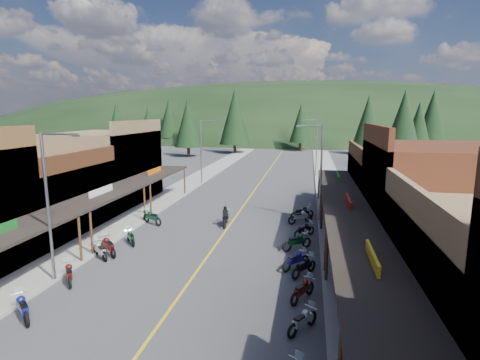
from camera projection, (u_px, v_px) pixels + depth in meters
The scene contains 41 objects.
ground at pixel (212, 251), 24.59m from camera, with size 220.00×220.00×0.00m, color #38383A.
centerline at pixel (255, 189), 43.93m from camera, with size 0.15×90.00×0.01m, color gold.
sidewalk_west at pixel (184, 186), 45.48m from camera, with size 3.40×94.00×0.15m, color gray.
sidewalk_east at pixel (331, 192), 42.36m from camera, with size 3.40×94.00×0.15m, color gray.
shop_west_2 at pixel (41, 199), 28.24m from camera, with size 10.90×9.00×6.20m.
shop_west_3 at pixel (106, 167), 37.35m from camera, with size 10.90×10.20×8.20m.
shop_east_2 at pixel (434, 202), 23.13m from camera, with size 10.90×9.00×8.20m.
shop_east_3 at pixel (397, 187), 32.60m from camera, with size 10.90×10.20×6.20m.
streetlight_0 at pixel (50, 201), 19.23m from camera, with size 2.16×0.18×8.00m.
streetlight_1 at pixel (202, 149), 46.31m from camera, with size 2.16×0.18×8.00m.
streetlight_2 at pixel (319, 169), 30.28m from camera, with size 2.16×0.18×8.00m.
streetlight_3 at pixel (316, 145), 51.56m from camera, with size 2.16×0.18×8.00m.
ridge_hill at pixel (295, 134), 155.17m from camera, with size 310.00×140.00×60.00m, color black.
pine_0 at pixel (117, 122), 90.56m from camera, with size 5.04×5.04×11.00m.
pine_1 at pixel (190, 119), 95.30m from camera, with size 5.88×5.88×12.50m.
pine_2 at pixel (235, 117), 81.05m from camera, with size 6.72×6.72×14.00m.
pine_3 at pixel (301, 123), 86.55m from camera, with size 5.04×5.04×11.00m.
pine_4 at pixel (368, 120), 78.10m from camera, with size 5.88×5.88×12.50m.
pine_5 at pixel (432, 116), 86.71m from camera, with size 6.72×6.72×14.00m.
pine_7 at pixel (169, 118), 102.53m from camera, with size 5.88×5.88×12.50m.
pine_8 at pixel (148, 129), 66.14m from camera, with size 4.48×4.48×10.00m.
pine_9 at pixel (418, 128), 62.67m from camera, with size 4.93×4.93×10.80m.
pine_10 at pixel (188, 123), 74.96m from camera, with size 5.38×5.38×11.60m.
pine_11 at pixel (403, 124), 56.47m from camera, with size 5.82×5.82×12.40m.
bike_west_4 at pixel (22, 307), 16.32m from camera, with size 0.72×2.15×1.23m, color navy, non-canonical shape.
bike_west_5 at pixel (69, 273), 19.84m from camera, with size 0.68×2.05×1.17m, color #64110D, non-canonical shape.
bike_west_6 at pixel (100, 249), 23.17m from camera, with size 0.68×2.05×1.17m, color #A6A7AC, non-canonical shape.
bike_west_7 at pixel (108, 245), 23.76m from camera, with size 0.76×2.28×1.31m, color maroon, non-canonical shape.
bike_west_8 at pixel (131, 237), 25.69m from camera, with size 0.62×1.86×1.06m, color #0C3D19, non-canonical shape.
bike_west_9 at pixel (152, 217), 30.22m from camera, with size 0.74×2.23×1.28m, color #0B381F, non-canonical shape.
bike_east_4 at pixel (303, 319), 15.43m from camera, with size 0.63×1.90×1.09m, color #A4A3A8, non-canonical shape.
bike_east_5 at pixel (303, 289), 18.02m from camera, with size 0.68×2.04×1.16m, color #65130D, non-canonical shape.
bike_east_6 at pixel (304, 266), 20.73m from camera, with size 0.69×2.07×1.18m, color black, non-canonical shape.
bike_east_7 at pixel (296, 259), 21.61m from camera, with size 0.69×2.06×1.18m, color navy, non-canonical shape.
bike_east_8 at pixel (297, 241), 24.58m from camera, with size 0.74×2.22×1.27m, color #0B3A1E, non-canonical shape.
bike_east_9 at pixel (304, 229), 27.25m from camera, with size 0.66×1.97×1.13m, color black, non-canonical shape.
bike_east_10 at pixel (300, 216), 30.42m from camera, with size 0.75×2.24×1.28m, color #A2A3A7, non-canonical shape.
bike_east_11 at pixel (302, 212), 31.63m from camera, with size 0.74×2.21×1.26m, color black, non-canonical shape.
rider_on_bike at pixel (226, 218), 29.80m from camera, with size 0.94×2.27×1.69m.
pedestrian_east_a at pixel (344, 248), 22.02m from camera, with size 0.68×0.45×1.86m, color #291F2E.
pedestrian_east_b at pixel (327, 208), 31.78m from camera, with size 0.78×0.45×1.60m, color brown.
Camera 1 is at (6.09, -22.62, 8.99)m, focal length 28.00 mm.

